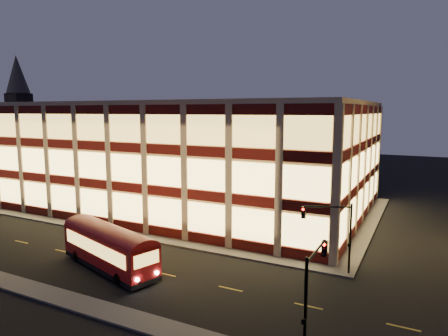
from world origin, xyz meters
The scene contains 10 objects.
ground centered at (0.00, 0.00, 0.00)m, with size 200.00×200.00×0.00m, color black.
sidewalk_office_south centered at (-3.00, 1.00, 0.07)m, with size 54.00×2.00×0.15m, color #514F4C.
sidewalk_office_east centered at (23.00, 17.00, 0.07)m, with size 2.00×30.00×0.15m, color #514F4C.
sidewalk_near centered at (0.00, -13.00, 0.07)m, with size 100.00×2.00×0.15m, color #514F4C.
office_building centered at (-2.91, 16.91, 7.25)m, with size 50.45×30.45×14.50m.
church_tower centered at (-70.00, 40.00, 9.00)m, with size 5.00×5.00×18.00m, color #2D2621.
church_spire centered at (-70.00, 40.00, 23.00)m, with size 6.00×6.00×10.00m, color #4C473F.
traffic_signal_far centered at (22.21, 0.24, 4.11)m, with size 3.79×1.87×6.00m.
traffic_signal_near centered at (23.50, -11.03, 4.13)m, with size 0.32×4.45×6.00m.
trolley_bus centered at (5.05, -7.15, 2.08)m, with size 11.38×5.97×3.75m.
Camera 1 is at (28.57, -31.72, 13.39)m, focal length 32.00 mm.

